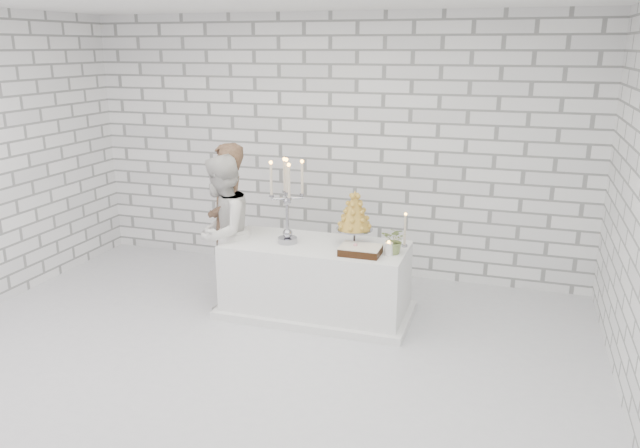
{
  "coord_description": "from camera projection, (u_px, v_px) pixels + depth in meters",
  "views": [
    {
      "loc": [
        2.07,
        -4.3,
        2.63
      ],
      "look_at": [
        0.41,
        0.85,
        1.05
      ],
      "focal_mm": 34.36,
      "sensor_mm": 36.0,
      "label": 1
    }
  ],
  "objects": [
    {
      "name": "pillar_candle",
      "position": [
        389.0,
        249.0,
        5.7
      ],
      "size": [
        0.09,
        0.09,
        0.12
      ],
      "primitive_type": "cylinder",
      "rotation": [
        0.0,
        0.0,
        0.07
      ],
      "color": "white",
      "rests_on": "cake_table"
    },
    {
      "name": "extra_taper",
      "position": [
        405.0,
        231.0,
        5.91
      ],
      "size": [
        0.07,
        0.07,
        0.32
      ],
      "primitive_type": "cylinder",
      "rotation": [
        0.0,
        0.0,
        0.17
      ],
      "color": "beige",
      "rests_on": "cake_table"
    },
    {
      "name": "groom",
      "position": [
        228.0,
        223.0,
        6.43
      ],
      "size": [
        0.6,
        0.72,
        1.68
      ],
      "primitive_type": "imported",
      "rotation": [
        0.0,
        0.0,
        -1.18
      ],
      "color": "#3D291C",
      "rests_on": "ground"
    },
    {
      "name": "croquembouche",
      "position": [
        355.0,
        218.0,
        5.91
      ],
      "size": [
        0.45,
        0.45,
        0.55
      ],
      "primitive_type": null,
      "rotation": [
        0.0,
        0.0,
        -0.29
      ],
      "color": "#AD8028",
      "rests_on": "cake_table"
    },
    {
      "name": "bride",
      "position": [
        222.0,
        232.0,
        6.25
      ],
      "size": [
        0.64,
        0.8,
        1.59
      ],
      "primitive_type": "imported",
      "rotation": [
        0.0,
        0.0,
        -1.52
      ],
      "color": "silver",
      "rests_on": "ground"
    },
    {
      "name": "candelabra",
      "position": [
        287.0,
        201.0,
        5.95
      ],
      "size": [
        0.43,
        0.43,
        0.85
      ],
      "primitive_type": null,
      "rotation": [
        0.0,
        0.0,
        -0.28
      ],
      "color": "#94939D",
      "rests_on": "cake_table"
    },
    {
      "name": "flowers",
      "position": [
        395.0,
        240.0,
        5.72
      ],
      "size": [
        0.27,
        0.25,
        0.27
      ],
      "primitive_type": "imported",
      "rotation": [
        0.0,
        0.0,
        -0.18
      ],
      "color": "#5B7340",
      "rests_on": "cake_table"
    },
    {
      "name": "ground",
      "position": [
        245.0,
        363.0,
        5.27
      ],
      "size": [
        6.0,
        5.0,
        0.01
      ],
      "primitive_type": "cube",
      "color": "silver",
      "rests_on": "ground"
    },
    {
      "name": "chocolate_cake",
      "position": [
        360.0,
        250.0,
        5.72
      ],
      "size": [
        0.38,
        0.27,
        0.08
      ],
      "primitive_type": "cube",
      "rotation": [
        0.0,
        0.0,
        -0.0
      ],
      "color": "black",
      "rests_on": "cake_table"
    },
    {
      "name": "cake_table",
      "position": [
        316.0,
        279.0,
        6.14
      ],
      "size": [
        1.8,
        0.8,
        0.75
      ],
      "primitive_type": "cube",
      "color": "white",
      "rests_on": "ground"
    },
    {
      "name": "wall_back",
      "position": [
        330.0,
        146.0,
        7.14
      ],
      "size": [
        6.0,
        0.01,
        3.0
      ],
      "primitive_type": "cube",
      "color": "white",
      "rests_on": "ground"
    }
  ]
}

